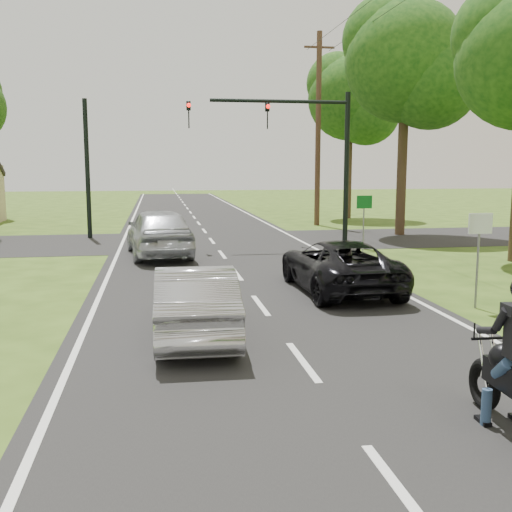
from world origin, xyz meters
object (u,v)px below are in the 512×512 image
at_px(utility_pole_far, 318,129).
at_px(sign_green, 364,211).
at_px(silver_suv, 159,232).
at_px(sign_white, 479,237).
at_px(dark_suv, 339,265).
at_px(silver_sedan, 195,302).
at_px(traffic_signal, 301,140).

bearing_deg(utility_pole_far, sign_green, -96.73).
relative_size(silver_suv, sign_white, 2.37).
height_order(dark_suv, sign_green, sign_green).
bearing_deg(sign_green, silver_sedan, -125.12).
relative_size(sign_white, sign_green, 1.00).
relative_size(dark_suv, silver_sedan, 1.15).
relative_size(dark_suv, sign_white, 2.20).
height_order(dark_suv, utility_pole_far, utility_pole_far).
distance_m(traffic_signal, utility_pole_far, 8.55).
height_order(silver_sedan, silver_suv, silver_suv).
bearing_deg(sign_green, dark_suv, -115.10).
height_order(traffic_signal, utility_pole_far, utility_pole_far).
distance_m(silver_sedan, utility_pole_far, 22.19).
bearing_deg(silver_sedan, dark_suv, -135.77).
bearing_deg(sign_green, utility_pole_far, 83.27).
bearing_deg(silver_suv, sign_green, 165.76).
bearing_deg(sign_green, traffic_signal, 117.38).
height_order(silver_sedan, sign_white, sign_white).
relative_size(silver_sedan, utility_pole_far, 0.40).
distance_m(dark_suv, sign_white, 3.50).
xyz_separation_m(traffic_signal, sign_green, (1.56, -3.02, -2.54)).
relative_size(silver_suv, sign_green, 2.37).
bearing_deg(dark_suv, utility_pole_far, -104.59).
bearing_deg(silver_sedan, traffic_signal, -110.63).
xyz_separation_m(traffic_signal, sign_white, (1.36, -11.02, -2.54)).
height_order(silver_suv, traffic_signal, traffic_signal).
height_order(silver_sedan, traffic_signal, traffic_signal).
height_order(silver_sedan, utility_pole_far, utility_pole_far).
relative_size(dark_suv, sign_green, 2.20).
relative_size(utility_pole_far, sign_white, 4.71).
distance_m(silver_sedan, sign_white, 6.51).
xyz_separation_m(dark_suv, silver_sedan, (-3.85, -3.58, 0.02)).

